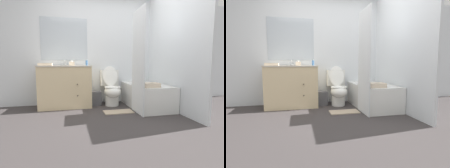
# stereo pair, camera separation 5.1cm
# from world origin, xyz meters

# --- Properties ---
(ground_plane) EXTENTS (14.00, 14.00, 0.00)m
(ground_plane) POSITION_xyz_m (0.00, 0.00, 0.00)
(ground_plane) COLOR #383333
(wall_back) EXTENTS (8.00, 0.06, 2.50)m
(wall_back) POSITION_xyz_m (-0.01, 1.57, 1.25)
(wall_back) COLOR silver
(wall_back) RESTS_ON ground_plane
(wall_right) EXTENTS (0.05, 2.54, 2.50)m
(wall_right) POSITION_xyz_m (1.32, 0.77, 1.25)
(wall_right) COLOR silver
(wall_right) RESTS_ON ground_plane
(vanity_cabinet) EXTENTS (1.08, 0.61, 0.89)m
(vanity_cabinet) POSITION_xyz_m (-0.76, 1.25, 0.45)
(vanity_cabinet) COLOR beige
(vanity_cabinet) RESTS_ON ground_plane
(sink_faucet) EXTENTS (0.14, 0.12, 0.12)m
(sink_faucet) POSITION_xyz_m (-0.76, 1.46, 0.93)
(sink_faucet) COLOR silver
(sink_faucet) RESTS_ON vanity_cabinet
(toilet) EXTENTS (0.41, 0.68, 0.88)m
(toilet) POSITION_xyz_m (0.24, 1.20, 0.37)
(toilet) COLOR white
(toilet) RESTS_ON ground_plane
(bathtub) EXTENTS (0.72, 1.36, 0.49)m
(bathtub) POSITION_xyz_m (0.93, 0.86, 0.25)
(bathtub) COLOR white
(bathtub) RESTS_ON ground_plane
(shower_curtain) EXTENTS (0.01, 0.58, 1.89)m
(shower_curtain) POSITION_xyz_m (0.56, 0.42, 0.95)
(shower_curtain) COLOR white
(shower_curtain) RESTS_ON ground_plane
(wastebasket) EXTENTS (0.22, 0.18, 0.31)m
(wastebasket) POSITION_xyz_m (-0.09, 1.26, 0.16)
(wastebasket) COLOR #4C4C51
(wastebasket) RESTS_ON ground_plane
(tissue_box) EXTENTS (0.11, 0.13, 0.11)m
(tissue_box) POSITION_xyz_m (-0.61, 1.34, 0.93)
(tissue_box) COLOR beige
(tissue_box) RESTS_ON vanity_cabinet
(soap_dispenser) EXTENTS (0.05, 0.05, 0.14)m
(soap_dispenser) POSITION_xyz_m (-0.30, 1.24, 0.95)
(soap_dispenser) COLOR #4C7AB2
(soap_dispenser) RESTS_ON vanity_cabinet
(hand_towel_folded) EXTENTS (0.26, 0.17, 0.05)m
(hand_towel_folded) POSITION_xyz_m (-1.13, 1.11, 0.92)
(hand_towel_folded) COLOR beige
(hand_towel_folded) RESTS_ON vanity_cabinet
(bath_towel_folded) EXTENTS (0.30, 0.22, 0.08)m
(bath_towel_folded) POSITION_xyz_m (0.80, 0.37, 0.53)
(bath_towel_folded) COLOR beige
(bath_towel_folded) RESTS_ON bathtub
(bath_mat) EXTENTS (0.56, 0.29, 0.02)m
(bath_mat) POSITION_xyz_m (0.23, 0.57, 0.01)
(bath_mat) COLOR tan
(bath_mat) RESTS_ON ground_plane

